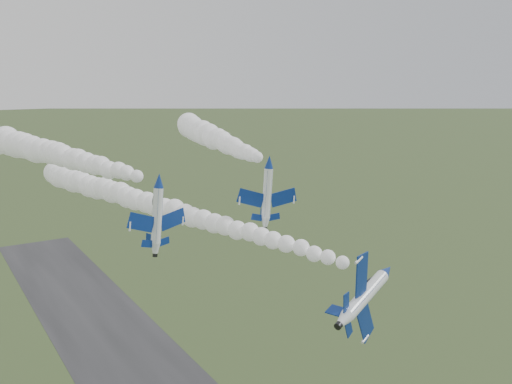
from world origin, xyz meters
TOP-DOWN VIEW (x-y plane):
  - jet_lead at (13.96, -2.30)m, footprint 6.65×13.33m
  - smoke_trail_jet_lead at (0.36, 34.01)m, footprint 29.56×66.62m
  - jet_pair_left at (-6.84, 19.70)m, footprint 9.63×11.28m
  - smoke_trail_jet_pair_left at (-16.25, 53.08)m, footprint 23.57×64.26m
  - jet_pair_right at (10.71, 19.73)m, footprint 9.65×11.38m
  - smoke_trail_jet_pair_right at (16.33, 47.88)m, footprint 15.11×52.78m

SIDE VIEW (x-z plane):
  - jet_lead at x=13.96m, z-range 30.30..41.42m
  - smoke_trail_jet_lead at x=0.36m, z-range 35.86..40.34m
  - jet_pair_left at x=-6.84m, z-range 44.38..47.25m
  - jet_pair_right at x=10.71m, z-range 45.52..48.36m
  - smoke_trail_jet_pair_left at x=-16.25m, z-range 44.03..49.97m
  - smoke_trail_jet_pair_right at x=16.33m, z-range 44.72..50.13m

